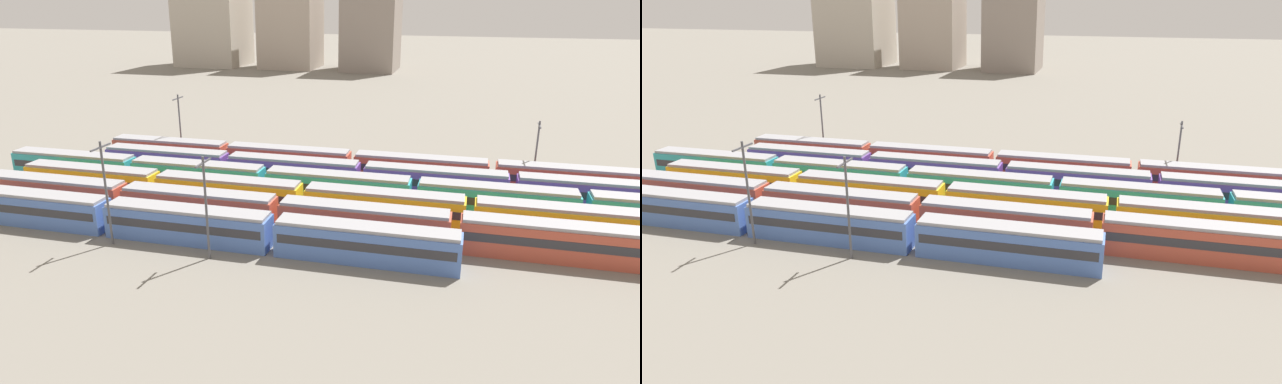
% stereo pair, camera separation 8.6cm
% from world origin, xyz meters
% --- Properties ---
extents(ground_plane, '(600.00, 600.00, 0.00)m').
position_xyz_m(ground_plane, '(0.00, 13.00, 0.00)').
color(ground_plane, slate).
extents(train_track_0, '(55.80, 3.06, 3.75)m').
position_xyz_m(train_track_0, '(13.78, 0.00, 1.90)').
color(train_track_0, '#4C70BC').
rests_on(train_track_0, ground_plane).
extents(train_track_1, '(112.50, 3.06, 3.75)m').
position_xyz_m(train_track_1, '(40.85, 5.20, 1.90)').
color(train_track_1, '#BC4C38').
rests_on(train_track_1, ground_plane).
extents(train_track_2, '(74.70, 3.06, 3.75)m').
position_xyz_m(train_track_2, '(23.31, 10.40, 1.90)').
color(train_track_2, yellow).
rests_on(train_track_2, ground_plane).
extents(train_track_3, '(112.50, 3.06, 3.75)m').
position_xyz_m(train_track_3, '(35.65, 15.60, 1.90)').
color(train_track_3, teal).
rests_on(train_track_3, ground_plane).
extents(train_track_4, '(74.70, 3.06, 3.75)m').
position_xyz_m(train_track_4, '(28.28, 20.80, 1.90)').
color(train_track_4, '#6B429E').
rests_on(train_track_4, ground_plane).
extents(train_track_5, '(74.70, 3.06, 3.75)m').
position_xyz_m(train_track_5, '(25.94, 26.00, 1.90)').
color(train_track_5, '#BC4C38').
rests_on(train_track_5, ground_plane).
extents(catenary_pole_0, '(0.24, 3.20, 10.98)m').
position_xyz_m(catenary_pole_0, '(6.44, -2.71, 6.05)').
color(catenary_pole_0, '#4C4C51').
rests_on(catenary_pole_0, ground_plane).
extents(catenary_pole_1, '(0.24, 3.20, 10.04)m').
position_xyz_m(catenary_pole_1, '(-2.15, 29.17, 5.57)').
color(catenary_pole_1, '#4C4C51').
rests_on(catenary_pole_1, ground_plane).
extents(catenary_pole_2, '(0.24, 3.20, 10.38)m').
position_xyz_m(catenary_pole_2, '(17.66, -3.29, 5.75)').
color(catenary_pole_2, '#4C4C51').
rests_on(catenary_pole_2, ground_plane).
extents(catenary_pole_3, '(0.24, 3.20, 8.87)m').
position_xyz_m(catenary_pole_3, '(50.31, 28.71, 4.96)').
color(catenary_pole_3, '#4C4C51').
rests_on(catenary_pole_3, ground_plane).
extents(distant_building_0, '(22.07, 21.46, 33.51)m').
position_xyz_m(distant_building_0, '(-48.97, 144.42, 16.75)').
color(distant_building_0, '#B2A899').
rests_on(distant_building_0, ground_plane).
extents(distant_building_1, '(18.61, 18.92, 29.66)m').
position_xyz_m(distant_building_1, '(-20.16, 144.42, 14.83)').
color(distant_building_1, '#A89989').
rests_on(distant_building_1, ground_plane).
extents(distant_building_2, '(17.57, 20.47, 27.11)m').
position_xyz_m(distant_building_2, '(7.72, 144.42, 13.56)').
color(distant_building_2, gray).
rests_on(distant_building_2, ground_plane).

